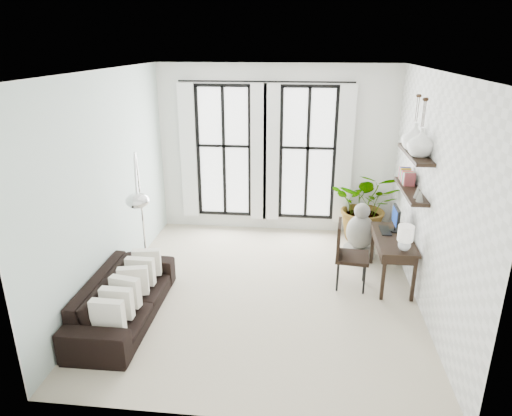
# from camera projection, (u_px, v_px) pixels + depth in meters

# --- Properties ---
(floor) EXTENTS (5.00, 5.00, 0.00)m
(floor) POSITION_uv_depth(u_px,v_px,m) (263.00, 291.00, 6.89)
(floor) COLOR beige
(floor) RESTS_ON ground
(ceiling) EXTENTS (5.00, 5.00, 0.00)m
(ceiling) POSITION_uv_depth(u_px,v_px,m) (264.00, 71.00, 5.79)
(ceiling) COLOR white
(ceiling) RESTS_ON wall_back
(wall_left) EXTENTS (0.00, 5.00, 5.00)m
(wall_left) POSITION_uv_depth(u_px,v_px,m) (109.00, 185.00, 6.57)
(wall_left) COLOR silver
(wall_left) RESTS_ON floor
(wall_right) EXTENTS (0.00, 5.00, 5.00)m
(wall_right) POSITION_uv_depth(u_px,v_px,m) (431.00, 196.00, 6.11)
(wall_right) COLOR white
(wall_right) RESTS_ON floor
(wall_back) EXTENTS (4.50, 0.00, 4.50)m
(wall_back) POSITION_uv_depth(u_px,v_px,m) (276.00, 151.00, 8.68)
(wall_back) COLOR white
(wall_back) RESTS_ON floor
(windows) EXTENTS (3.26, 0.13, 2.65)m
(windows) POSITION_uv_depth(u_px,v_px,m) (265.00, 153.00, 8.65)
(windows) COLOR white
(windows) RESTS_ON wall_back
(wall_shelves) EXTENTS (0.25, 1.30, 0.60)m
(wall_shelves) POSITION_uv_depth(u_px,v_px,m) (412.00, 175.00, 6.62)
(wall_shelves) COLOR black
(wall_shelves) RESTS_ON wall_right
(sofa) EXTENTS (0.85, 2.15, 0.62)m
(sofa) POSITION_uv_depth(u_px,v_px,m) (124.00, 298.00, 6.12)
(sofa) COLOR black
(sofa) RESTS_ON floor
(throw_pillows) EXTENTS (0.40, 1.52, 0.40)m
(throw_pillows) POSITION_uv_depth(u_px,v_px,m) (129.00, 286.00, 6.05)
(throw_pillows) COLOR white
(throw_pillows) RESTS_ON sofa
(plant) EXTENTS (1.44, 1.32, 1.37)m
(plant) POSITION_uv_depth(u_px,v_px,m) (366.00, 205.00, 8.49)
(plant) COLOR #2D7228
(plant) RESTS_ON floor
(desk) EXTENTS (0.53, 1.26, 1.14)m
(desk) POSITION_uv_depth(u_px,v_px,m) (394.00, 241.00, 6.90)
(desk) COLOR black
(desk) RESTS_ON floor
(desk_chair) EXTENTS (0.54, 0.54, 1.03)m
(desk_chair) POSITION_uv_depth(u_px,v_px,m) (346.00, 251.00, 6.87)
(desk_chair) COLOR black
(desk_chair) RESTS_ON floor
(arc_lamp) EXTENTS (0.71, 1.46, 2.19)m
(arc_lamp) POSITION_uv_depth(u_px,v_px,m) (138.00, 186.00, 6.21)
(arc_lamp) COLOR silver
(arc_lamp) RESTS_ON floor
(buddha) EXTENTS (0.55, 0.55, 0.98)m
(buddha) POSITION_uv_depth(u_px,v_px,m) (360.00, 234.00, 7.88)
(buddha) COLOR gray
(buddha) RESTS_ON floor
(vase_a) EXTENTS (0.37, 0.37, 0.38)m
(vase_a) POSITION_uv_depth(u_px,v_px,m) (421.00, 143.00, 6.17)
(vase_a) COLOR white
(vase_a) RESTS_ON shelf_upper
(vase_b) EXTENTS (0.37, 0.37, 0.38)m
(vase_b) POSITION_uv_depth(u_px,v_px,m) (415.00, 137.00, 6.54)
(vase_b) COLOR white
(vase_b) RESTS_ON shelf_upper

